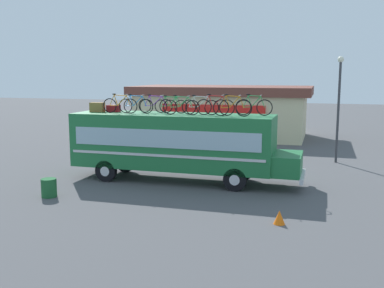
{
  "coord_description": "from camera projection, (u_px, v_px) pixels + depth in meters",
  "views": [
    {
      "loc": [
        6.86,
        -19.94,
        5.09
      ],
      "look_at": [
        0.97,
        0.0,
        1.81
      ],
      "focal_mm": 42.03,
      "sensor_mm": 36.0,
      "label": 1
    }
  ],
  "objects": [
    {
      "name": "luggage_bag_2",
      "position": [
        113.0,
        109.0,
        22.23
      ],
      "size": [
        0.62,
        0.38,
        0.33
      ],
      "primitive_type": "cube",
      "color": "maroon",
      "rests_on": "bus"
    },
    {
      "name": "ground_plane",
      "position": [
        173.0,
        180.0,
        21.6
      ],
      "size": [
        120.0,
        120.0,
        0.0
      ],
      "primitive_type": "plane",
      "color": "#4C4C4F"
    },
    {
      "name": "rooftop_bicycle_8",
      "position": [
        232.0,
        107.0,
        19.88
      ],
      "size": [
        1.77,
        0.44,
        0.98
      ],
      "color": "black",
      "rests_on": "bus"
    },
    {
      "name": "rooftop_bicycle_9",
      "position": [
        254.0,
        107.0,
        20.31
      ],
      "size": [
        1.69,
        0.44,
        0.97
      ],
      "color": "black",
      "rests_on": "bus"
    },
    {
      "name": "rooftop_bicycle_5",
      "position": [
        181.0,
        107.0,
        20.57
      ],
      "size": [
        1.77,
        0.44,
        0.92
      ],
      "color": "black",
      "rests_on": "bus"
    },
    {
      "name": "traffic_cone",
      "position": [
        279.0,
        217.0,
        15.29
      ],
      "size": [
        0.4,
        0.4,
        0.48
      ],
      "primitive_type": "cone",
      "color": "orange",
      "rests_on": "ground"
    },
    {
      "name": "bus",
      "position": [
        177.0,
        142.0,
        21.25
      ],
      "size": [
        10.92,
        2.56,
        3.2
      ],
      "color": "#1E6B38",
      "rests_on": "ground"
    },
    {
      "name": "trash_bin",
      "position": [
        49.0,
        188.0,
        18.64
      ],
      "size": [
        0.63,
        0.63,
        0.77
      ],
      "primitive_type": "cylinder",
      "color": "#1E592D",
      "rests_on": "ground"
    },
    {
      "name": "rooftop_bicycle_6",
      "position": [
        200.0,
        106.0,
        20.61
      ],
      "size": [
        1.77,
        0.44,
        0.92
      ],
      "color": "black",
      "rests_on": "bus"
    },
    {
      "name": "rooftop_bicycle_3",
      "position": [
        155.0,
        105.0,
        21.66
      ],
      "size": [
        1.76,
        0.44,
        0.89
      ],
      "color": "black",
      "rests_on": "bus"
    },
    {
      "name": "rooftop_bicycle_4",
      "position": [
        171.0,
        106.0,
        21.45
      ],
      "size": [
        1.66,
        0.44,
        0.86
      ],
      "color": "black",
      "rests_on": "bus"
    },
    {
      "name": "rooftop_bicycle_2",
      "position": [
        136.0,
        105.0,
        21.38
      ],
      "size": [
        1.76,
        0.44,
        0.92
      ],
      "color": "black",
      "rests_on": "bus"
    },
    {
      "name": "rooftop_bicycle_7",
      "position": [
        215.0,
        107.0,
        20.33
      ],
      "size": [
        1.8,
        0.44,
        0.97
      ],
      "color": "black",
      "rests_on": "bus"
    },
    {
      "name": "street_lamp",
      "position": [
        339.0,
        99.0,
        25.39
      ],
      "size": [
        0.34,
        0.34,
        6.03
      ],
      "color": "#38383D",
      "rests_on": "ground"
    },
    {
      "name": "rooftop_bicycle_1",
      "position": [
        120.0,
        105.0,
        21.44
      ],
      "size": [
        1.79,
        0.44,
        0.94
      ],
      "color": "black",
      "rests_on": "bus"
    },
    {
      "name": "roadside_building",
      "position": [
        222.0,
        111.0,
        36.54
      ],
      "size": [
        14.11,
        7.12,
        4.06
      ],
      "color": "beige",
      "rests_on": "ground"
    },
    {
      "name": "luggage_bag_1",
      "position": [
        97.0,
        107.0,
        22.16
      ],
      "size": [
        0.7,
        0.35,
        0.47
      ],
      "primitive_type": "cube",
      "color": "olive",
      "rests_on": "bus"
    }
  ]
}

